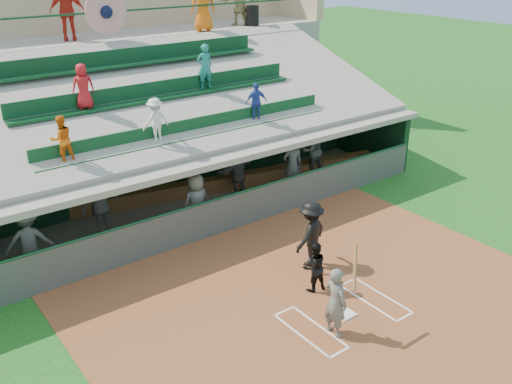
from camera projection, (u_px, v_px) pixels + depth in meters
ground at (344, 315)px, 12.97m from camera, size 100.00×100.00×0.00m
dirt_slab at (329, 304)px, 13.33m from camera, size 11.00×9.00×0.02m
home_plate at (344, 313)px, 12.95m from camera, size 0.43×0.43×0.03m
batters_box_chalk at (344, 314)px, 12.96m from camera, size 2.65×1.85×0.01m
dugout_floor at (192, 211)px, 17.92m from camera, size 16.00×3.50×0.04m
concourse_slab at (99, 98)px, 21.97m from camera, size 20.00×3.00×4.60m
grandstand at (133, 116)px, 19.79m from camera, size 20.40×10.40×7.80m
batter_at_plate at (336, 301)px, 12.00m from camera, size 0.82×0.72×1.95m
catcher at (314, 267)px, 13.63m from camera, size 0.69×0.58×1.27m
home_umpire at (311, 234)px, 14.65m from camera, size 1.29×0.97×1.78m
dugout_bench at (175, 192)px, 18.72m from camera, size 15.29×3.56×0.47m
dugout_player_a at (29, 240)px, 14.20m from camera, size 1.35×1.03×1.85m
dugout_player_b at (101, 206)px, 15.89m from camera, size 1.21×0.61×1.98m
dugout_player_c at (197, 203)px, 16.40m from camera, size 0.87×0.59×1.74m
dugout_player_d at (238, 169)px, 18.79m from camera, size 1.71×0.89×1.76m
dugout_player_e at (292, 166)px, 18.93m from camera, size 0.80×0.64×1.89m
dugout_player_f at (312, 150)px, 20.33m from camera, size 1.00×0.82×1.92m
trash_bin at (252, 16)px, 23.68m from camera, size 0.54×0.54×0.81m
concourse_staff_a at (67, 11)px, 19.72m from camera, size 1.28×0.88×2.01m
concourse_staff_b at (203, 5)px, 21.92m from camera, size 1.13×0.96×1.96m
concourse_staff_c at (240, 2)px, 23.66m from camera, size 1.78×1.11×1.83m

